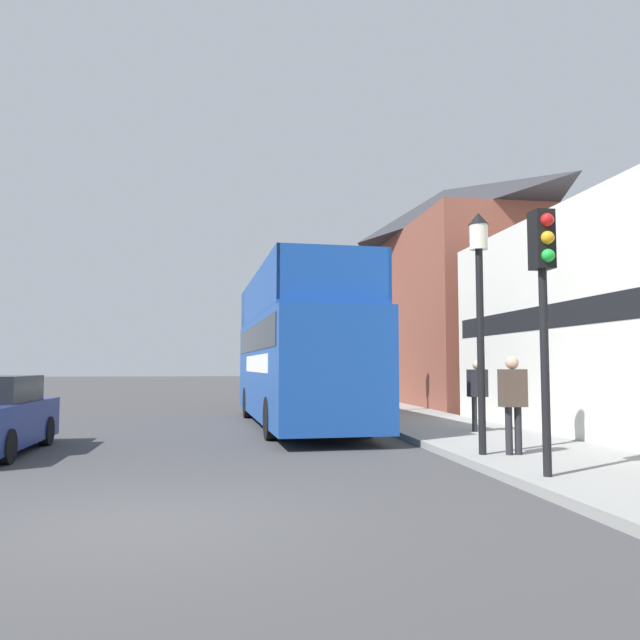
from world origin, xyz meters
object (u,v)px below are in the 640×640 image
at_px(pedestrian_third, 477,388).
at_px(traffic_signal, 543,280).
at_px(lamp_post_second, 360,310).
at_px(parked_car_ahead_of_bus, 294,391).
at_px(pedestrian_second, 513,395).
at_px(tour_bus, 297,358).
at_px(lamp_post_nearest, 479,285).

xyz_separation_m(pedestrian_third, traffic_signal, (-1.42, -5.82, 1.75)).
distance_m(pedestrian_third, lamp_post_second, 6.75).
xyz_separation_m(parked_car_ahead_of_bus, lamp_post_second, (1.58, -5.80, 2.90)).
relative_size(pedestrian_second, traffic_signal, 0.45).
relative_size(pedestrian_second, pedestrian_third, 1.02).
bearing_deg(pedestrian_third, pedestrian_second, -103.77).
bearing_deg(pedestrian_third, lamp_post_second, 103.54).
relative_size(parked_car_ahead_of_bus, pedestrian_second, 2.72).
xyz_separation_m(traffic_signal, lamp_post_second, (-0.06, 11.97, 0.62)).
bearing_deg(traffic_signal, parked_car_ahead_of_bus, 95.27).
height_order(parked_car_ahead_of_bus, pedestrian_second, pedestrian_second).
bearing_deg(tour_bus, lamp_post_second, 46.02).
height_order(pedestrian_second, lamp_post_nearest, lamp_post_nearest).
height_order(pedestrian_third, lamp_post_second, lamp_post_second).
xyz_separation_m(traffic_signal, lamp_post_nearest, (-0.02, 2.20, 0.22)).
xyz_separation_m(parked_car_ahead_of_bus, traffic_signal, (1.64, -17.77, 2.27)).
bearing_deg(lamp_post_nearest, lamp_post_second, 90.21).
distance_m(tour_bus, lamp_post_nearest, 7.51).
distance_m(pedestrian_second, lamp_post_second, 10.17).
relative_size(tour_bus, pedestrian_second, 6.05).
xyz_separation_m(pedestrian_third, lamp_post_nearest, (-1.44, -3.62, 1.97)).
bearing_deg(tour_bus, parked_car_ahead_of_bus, 81.51).
bearing_deg(pedestrian_second, parked_car_ahead_of_bus, 97.79).
distance_m(lamp_post_nearest, lamp_post_second, 9.77).
xyz_separation_m(pedestrian_second, pedestrian_third, (0.91, 3.73, -0.02)).
bearing_deg(lamp_post_second, lamp_post_nearest, -89.79).
height_order(traffic_signal, lamp_post_second, lamp_post_second).
relative_size(lamp_post_nearest, lamp_post_second, 0.87).
xyz_separation_m(pedestrian_second, traffic_signal, (-0.51, -2.10, 1.73)).
distance_m(pedestrian_second, lamp_post_nearest, 2.03).
height_order(tour_bus, lamp_post_second, lamp_post_second).
distance_m(tour_bus, pedestrian_second, 7.73).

